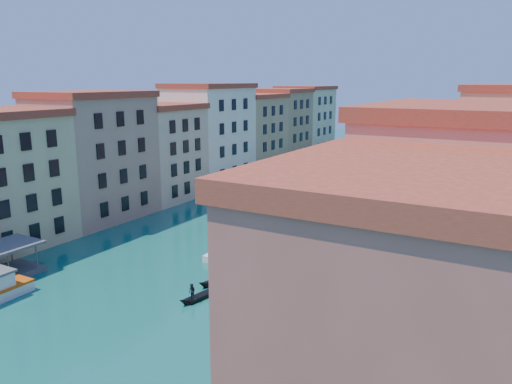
# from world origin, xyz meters

# --- Properties ---
(left_bank_palazzos) EXTENTS (12.80, 128.40, 21.00)m
(left_bank_palazzos) POSITION_xyz_m (-26.00, 64.68, 9.71)
(left_bank_palazzos) COLOR tan
(left_bank_palazzos) RESTS_ON ground
(right_bank_palazzos) EXTENTS (12.80, 128.40, 21.00)m
(right_bank_palazzos) POSITION_xyz_m (30.00, 65.00, 9.75)
(right_bank_palazzos) COLOR #A85342
(right_bank_palazzos) RESTS_ON ground
(quay) EXTENTS (4.00, 140.00, 1.00)m
(quay) POSITION_xyz_m (22.00, 65.00, 0.50)
(quay) COLOR #A09381
(quay) RESTS_ON ground
(restaurant_awnings) EXTENTS (3.20, 44.55, 3.12)m
(restaurant_awnings) POSITION_xyz_m (22.19, 23.00, 2.99)
(restaurant_awnings) COLOR maroon
(restaurant_awnings) RESTS_ON ground
(mooring_poles_right) EXTENTS (1.44, 54.24, 3.20)m
(mooring_poles_right) POSITION_xyz_m (19.10, 28.80, 1.30)
(mooring_poles_right) COLOR brown
(mooring_poles_right) RESTS_ON ground
(vaporetto_far) EXTENTS (12.07, 20.89, 3.07)m
(vaporetto_far) POSITION_xyz_m (-4.56, 58.78, 1.38)
(vaporetto_far) COLOR silver
(vaporetto_far) RESTS_ON ground
(gondola_fore) EXTENTS (3.72, 11.20, 2.27)m
(gondola_fore) POSITION_xyz_m (6.48, 29.57, 0.38)
(gondola_fore) COLOR black
(gondola_fore) RESTS_ON ground
(gondola_right) EXTENTS (2.82, 10.75, 2.15)m
(gondola_right) POSITION_xyz_m (6.93, 24.84, 0.41)
(gondola_right) COLOR black
(gondola_right) RESTS_ON ground
(gondola_far) EXTENTS (5.56, 10.44, 1.58)m
(gondola_far) POSITION_xyz_m (14.43, 66.11, 0.32)
(gondola_far) COLOR black
(gondola_far) RESTS_ON ground
(motorboat_mid) EXTENTS (2.54, 7.23, 1.48)m
(motorboat_mid) POSITION_xyz_m (1.58, 34.97, 0.58)
(motorboat_mid) COLOR white
(motorboat_mid) RESTS_ON ground
(motorboat_far) EXTENTS (3.26, 8.04, 1.62)m
(motorboat_far) POSITION_xyz_m (7.24, 80.00, 0.63)
(motorboat_far) COLOR silver
(motorboat_far) RESTS_ON ground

